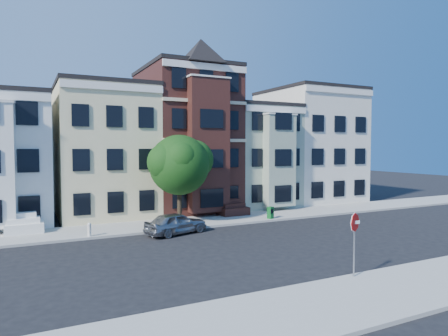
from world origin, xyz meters
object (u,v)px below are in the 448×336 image
street_tree (179,169)px  parked_car (176,223)px  fire_hydrant (89,231)px  stop_sign (354,240)px  newspaper_box (270,213)px

street_tree → parked_car: size_ratio=1.87×
fire_hydrant → stop_sign: size_ratio=0.21×
newspaper_box → stop_sign: stop_sign is taller
fire_hydrant → stop_sign: bearing=-55.5°
fire_hydrant → stop_sign: 15.33m
fire_hydrant → street_tree: bearing=11.3°
street_tree → fire_hydrant: size_ratio=11.85×
parked_car → street_tree: bearing=-41.3°
parked_car → fire_hydrant: size_ratio=6.33×
newspaper_box → fire_hydrant: (-12.91, -0.14, -0.12)m
street_tree → parked_car: (-1.10, -2.34, -3.27)m
newspaper_box → stop_sign: bearing=-132.3°
street_tree → stop_sign: 14.25m
street_tree → fire_hydrant: 7.18m
parked_car → newspaper_box: 7.95m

